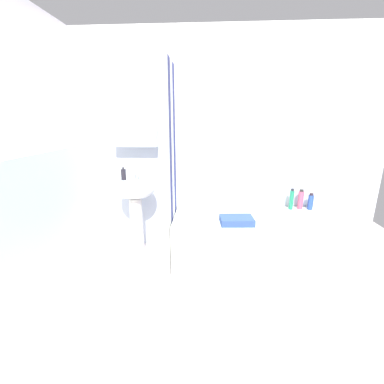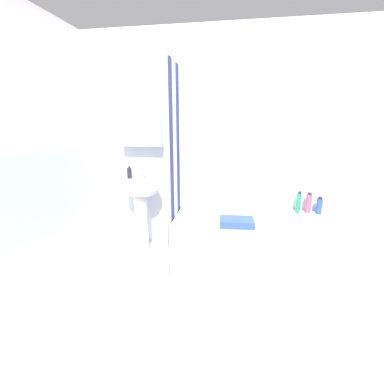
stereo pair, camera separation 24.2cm
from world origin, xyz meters
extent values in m
cube|color=silver|center=(0.00, 0.00, -0.02)|extent=(4.80, 5.60, 0.04)
cube|color=white|center=(0.00, 1.27, 1.20)|extent=(3.60, 0.05, 2.40)
cube|color=silver|center=(0.00, 1.24, 0.60)|extent=(3.60, 0.02, 1.20)
cube|color=silver|center=(-0.89, 1.18, 1.47)|extent=(0.48, 0.12, 0.56)
cube|color=white|center=(-1.57, 0.34, 1.20)|extent=(0.05, 1.81, 2.40)
cube|color=silver|center=(-1.54, 0.34, 0.60)|extent=(0.02, 1.81, 1.20)
cylinder|color=white|center=(-0.89, 1.03, 0.32)|extent=(0.14, 0.14, 0.64)
ellipsoid|color=white|center=(-0.89, 1.03, 0.74)|extent=(0.44, 0.34, 0.20)
cylinder|color=silver|center=(-0.89, 1.13, 0.87)|extent=(0.03, 0.03, 0.05)
cylinder|color=silver|center=(-0.89, 1.08, 0.92)|extent=(0.02, 0.10, 0.02)
sphere|color=silver|center=(-0.89, 1.13, 0.95)|extent=(0.03, 0.03, 0.03)
cylinder|color=#24212A|center=(-1.01, 1.06, 0.90)|extent=(0.05, 0.05, 0.12)
sphere|color=#252328|center=(-1.01, 1.06, 0.97)|extent=(0.02, 0.02, 0.02)
cube|color=white|center=(0.35, 0.87, 0.26)|extent=(1.57, 0.70, 0.52)
cube|color=white|center=(-0.45, 0.59, 1.00)|extent=(0.01, 0.14, 2.00)
cube|color=navy|center=(-0.45, 0.73, 1.00)|extent=(0.01, 0.14, 2.00)
cube|color=white|center=(-0.45, 0.87, 1.00)|extent=(0.01, 0.14, 2.00)
cube|color=navy|center=(-0.45, 1.01, 1.00)|extent=(0.01, 0.14, 2.00)
cube|color=white|center=(-0.45, 1.15, 1.00)|extent=(0.01, 0.14, 2.00)
cylinder|color=#28499E|center=(1.04, 1.13, 0.60)|extent=(0.06, 0.06, 0.16)
cylinder|color=#2B2128|center=(1.04, 1.13, 0.70)|extent=(0.04, 0.04, 0.02)
cylinder|color=#C64B6C|center=(0.93, 1.15, 0.62)|extent=(0.06, 0.06, 0.20)
cylinder|color=#282A27|center=(0.93, 1.15, 0.73)|extent=(0.04, 0.04, 0.02)
cylinder|color=#1E7E5B|center=(0.83, 1.13, 0.63)|extent=(0.05, 0.05, 0.21)
cylinder|color=#22232D|center=(0.83, 1.13, 0.74)|extent=(0.03, 0.03, 0.02)
cube|color=#314C8D|center=(0.19, 0.68, 0.55)|extent=(0.33, 0.23, 0.07)
camera|label=1|loc=(-0.09, -1.64, 1.48)|focal=24.13mm
camera|label=2|loc=(0.15, -1.61, 1.48)|focal=24.13mm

